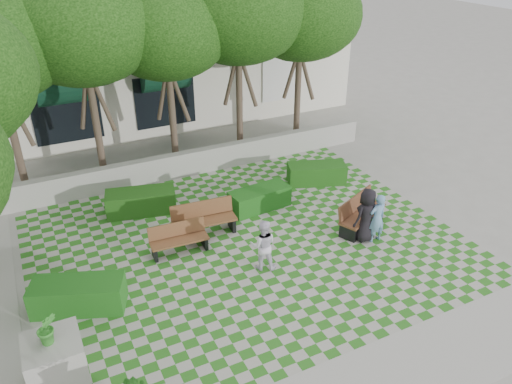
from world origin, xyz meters
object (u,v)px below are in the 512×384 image
hedge_west (78,295)px  bench_mid (204,220)px  planter_back (55,360)px  person_white (263,245)px  person_dark (366,215)px  person_blue (377,218)px  bench_east (360,213)px  hedge_midright (259,199)px  bench_west (179,239)px  hedge_midleft (141,202)px  hedge_east (317,173)px

hedge_west → bench_mid: bearing=24.0°
planter_back → person_white: bearing=16.1°
person_dark → person_blue: bearing=132.0°
planter_back → bench_east: bearing=13.0°
planter_back → bench_mid: bearing=39.7°
hedge_midright → hedge_west: bearing=-158.8°
person_white → person_dark: bearing=-156.3°
bench_east → person_blue: size_ratio=1.31×
bench_mid → person_blue: person_blue is taller
bench_east → bench_mid: (-4.41, 1.78, -0.00)m
planter_back → bench_west: bearing=42.0°
bench_east → bench_mid: size_ratio=1.03×
hedge_midleft → person_dark: person_dark is taller
hedge_midright → hedge_midleft: 3.82m
hedge_east → hedge_west: 9.28m
bench_west → person_dark: bearing=-16.5°
hedge_east → hedge_west: size_ratio=0.94×
hedge_east → person_dark: size_ratio=1.23×
bench_west → person_blue: size_ratio=1.09×
person_blue → person_white: (-3.56, 0.30, -0.03)m
planter_back → hedge_midright: bearing=33.3°
hedge_east → planter_back: bearing=-151.2°
hedge_midright → hedge_east: bearing=15.2°
bench_east → hedge_midright: 3.29m
hedge_midright → planter_back: 8.19m
hedge_east → hedge_west: bearing=-160.6°
person_white → hedge_west: bearing=18.9°
bench_mid → planter_back: 6.07m
bench_west → planter_back: (-3.68, -3.32, 0.20)m
planter_back → hedge_east: bearing=28.8°
hedge_midright → hedge_west: size_ratio=0.92×
hedge_midright → planter_back: size_ratio=1.09×
hedge_west → person_blue: bearing=-5.9°
person_white → bench_west: bearing=-18.7°
hedge_east → person_white: person_white is taller
hedge_west → person_white: size_ratio=1.48×
hedge_midright → person_dark: 3.63m
bench_east → hedge_west: (-8.33, 0.04, -0.10)m
bench_east → planter_back: planter_back is taller
bench_east → hedge_east: size_ratio=0.98×
hedge_midright → hedge_midleft: bearing=157.4°
bench_mid → hedge_midleft: bench_mid is taller
hedge_midright → bench_west: bearing=-159.6°
bench_west → person_blue: bearing=-17.4°
bench_east → person_white: size_ratio=1.36×
hedge_midleft → person_blue: bearing=-39.3°
hedge_west → person_dark: person_dark is taller
hedge_east → person_dark: bearing=-101.0°
planter_back → person_white: (5.47, 1.58, 0.13)m
bench_east → bench_west: 5.53m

